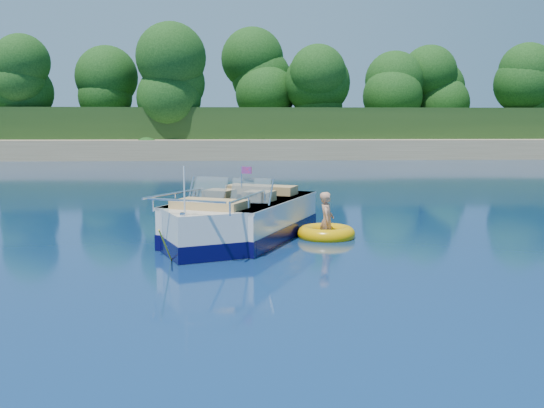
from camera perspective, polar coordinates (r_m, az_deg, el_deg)
The scene contains 6 objects.
ground at distance 11.10m, azimuth 2.14°, elevation -5.99°, with size 160.00×160.00×0.00m, color #091A40.
shoreline at distance 74.55m, azimuth -2.69°, elevation 6.15°, with size 170.00×59.00×6.00m.
treeline at distance 51.86m, azimuth -2.30°, elevation 10.67°, with size 150.00×7.12×8.19m.
motorboat at distance 13.59m, azimuth -3.34°, elevation -1.80°, with size 3.80×5.79×2.07m.
tow_tube at distance 14.06m, azimuth 5.12°, elevation -2.79°, with size 1.77×1.77×0.35m.
boy at distance 14.08m, azimuth 5.15°, elevation -3.15°, with size 0.51×0.33×1.39m, color tan.
Camera 1 is at (-1.07, -10.75, 2.57)m, focal length 40.00 mm.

